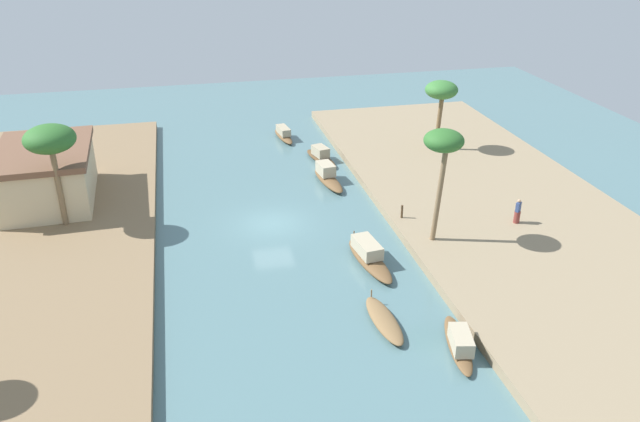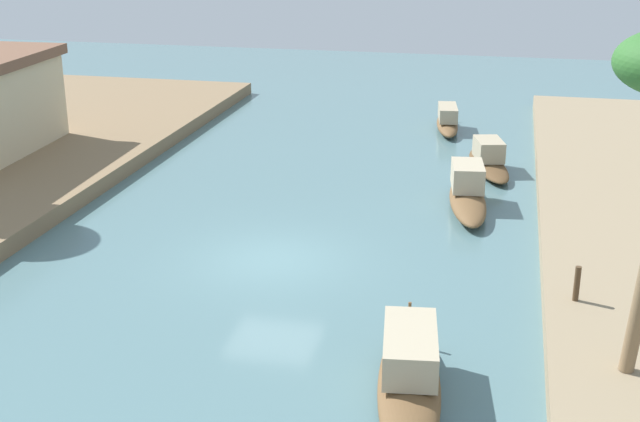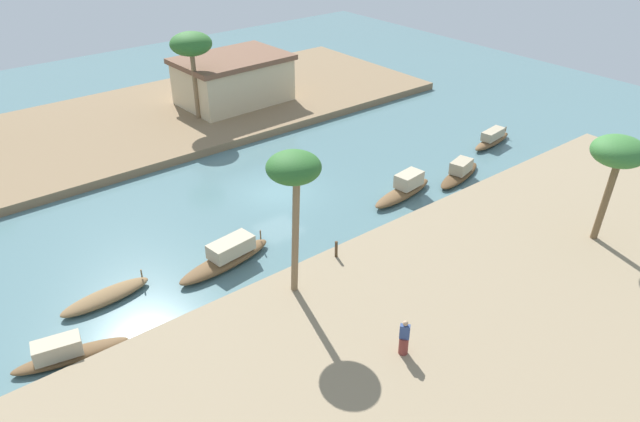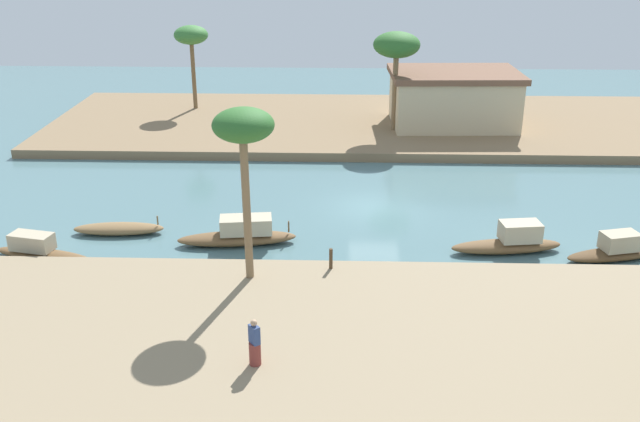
% 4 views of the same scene
% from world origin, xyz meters
% --- Properties ---
extents(river_water, '(72.30, 72.30, 0.00)m').
position_xyz_m(river_water, '(0.00, 0.00, 0.00)').
color(river_water, slate).
rests_on(river_water, ground).
extents(riverbank_left, '(42.71, 15.30, 0.54)m').
position_xyz_m(riverbank_left, '(0.00, -14.80, 0.27)').
color(riverbank_left, '#937F60').
rests_on(riverbank_left, ground).
extents(riverbank_right, '(42.71, 15.30, 0.54)m').
position_xyz_m(riverbank_right, '(0.00, 14.80, 0.27)').
color(riverbank_right, '#846B4C').
rests_on(riverbank_right, ground).
extents(sampan_with_red_awning, '(5.29, 1.87, 1.26)m').
position_xyz_m(sampan_with_red_awning, '(-6.09, -4.50, 0.48)').
color(sampan_with_red_awning, brown).
rests_on(sampan_with_red_awning, river_water).
extents(sampan_upstream_small, '(4.47, 1.82, 1.10)m').
position_xyz_m(sampan_upstream_small, '(-14.35, -6.21, 0.42)').
color(sampan_upstream_small, brown).
rests_on(sampan_upstream_small, river_water).
extents(sampan_near_left_bank, '(4.12, 1.32, 0.84)m').
position_xyz_m(sampan_near_left_bank, '(-11.74, -3.56, 0.24)').
color(sampan_near_left_bank, brown).
rests_on(sampan_near_left_bank, river_water).
extents(sampan_downstream_large, '(4.19, 1.41, 1.08)m').
position_xyz_m(sampan_downstream_large, '(15.64, -3.46, 0.42)').
color(sampan_downstream_large, brown).
rests_on(sampan_downstream_large, river_water).
extents(sampan_foreground, '(4.90, 1.73, 1.35)m').
position_xyz_m(sampan_foreground, '(5.57, -4.92, 0.48)').
color(sampan_foreground, brown).
rests_on(sampan_foreground, river_water).
extents(sampan_midstream, '(4.57, 2.17, 1.15)m').
position_xyz_m(sampan_midstream, '(9.90, -5.43, 0.40)').
color(sampan_midstream, brown).
rests_on(sampan_midstream, river_water).
extents(person_on_near_bank, '(0.52, 0.52, 1.56)m').
position_xyz_m(person_on_near_bank, '(-4.25, -14.45, 1.19)').
color(person_on_near_bank, brown).
rests_on(person_on_near_bank, riverbank_left).
extents(mooring_post, '(0.14, 0.14, 0.84)m').
position_xyz_m(mooring_post, '(-2.05, -7.84, 0.96)').
color(mooring_post, '#4C3823').
rests_on(mooring_post, riverbank_left).
extents(palm_tree_left_near, '(2.21, 2.21, 6.64)m').
position_xyz_m(palm_tree_left_near, '(-5.13, -8.81, 6.32)').
color(palm_tree_left_near, '#7F6647').
rests_on(palm_tree_left_near, riverbank_left).
extents(palm_tree_left_far, '(2.52, 2.52, 5.48)m').
position_xyz_m(palm_tree_left_far, '(9.13, -14.73, 5.18)').
color(palm_tree_left_far, brown).
rests_on(palm_tree_left_far, riverbank_left).
extents(palm_tree_right_tall, '(2.94, 2.94, 6.27)m').
position_xyz_m(palm_tree_right_tall, '(1.65, 12.39, 5.89)').
color(palm_tree_right_tall, '#7F6647').
rests_on(palm_tree_right_tall, riverbank_right).
extents(riverside_building, '(8.58, 6.12, 3.57)m').
position_xyz_m(riverside_building, '(5.62, 13.78, 2.35)').
color(riverside_building, beige).
rests_on(riverside_building, riverbank_right).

